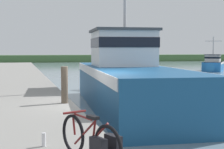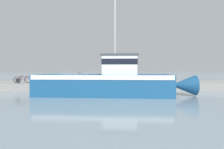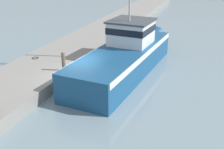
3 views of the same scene
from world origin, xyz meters
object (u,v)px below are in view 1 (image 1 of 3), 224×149
(water_bottle_by_bike, at_px, (44,140))
(fishing_boat_main, at_px, (127,78))
(boat_white_moored, at_px, (213,64))
(bicycle_touring, at_px, (94,142))
(mooring_post, at_px, (64,85))

(water_bottle_by_bike, bearing_deg, fishing_boat_main, 62.82)
(boat_white_moored, height_order, bicycle_touring, boat_white_moored)
(fishing_boat_main, bearing_deg, mooring_post, -130.17)
(mooring_post, height_order, water_bottle_by_bike, mooring_post)
(fishing_boat_main, relative_size, boat_white_moored, 2.58)
(fishing_boat_main, height_order, water_bottle_by_bike, fishing_boat_main)
(fishing_boat_main, bearing_deg, boat_white_moored, 55.64)
(bicycle_touring, bearing_deg, water_bottle_by_bike, 98.63)
(mooring_post, bearing_deg, boat_white_moored, 49.96)
(boat_white_moored, height_order, mooring_post, boat_white_moored)
(bicycle_touring, distance_m, water_bottle_by_bike, 1.41)
(mooring_post, relative_size, water_bottle_by_bike, 4.86)
(fishing_boat_main, distance_m, mooring_post, 4.61)
(mooring_post, bearing_deg, fishing_boat_main, 44.95)
(boat_white_moored, bearing_deg, bicycle_touring, 93.30)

